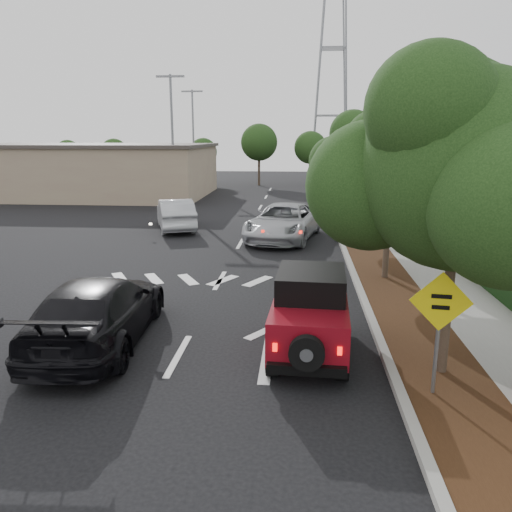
# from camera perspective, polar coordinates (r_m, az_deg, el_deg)

# --- Properties ---
(ground) EXTENTS (120.00, 120.00, 0.00)m
(ground) POSITION_cam_1_polar(r_m,az_deg,el_deg) (11.53, -8.87, -11.17)
(ground) COLOR black
(ground) RESTS_ON ground
(curb) EXTENTS (0.20, 70.00, 0.15)m
(curb) POSITION_cam_1_polar(r_m,az_deg,el_deg) (22.74, 9.78, 1.38)
(curb) COLOR #9E9B93
(curb) RESTS_ON ground
(planting_strip) EXTENTS (1.80, 70.00, 0.12)m
(planting_strip) POSITION_cam_1_polar(r_m,az_deg,el_deg) (22.85, 12.28, 1.29)
(planting_strip) COLOR black
(planting_strip) RESTS_ON ground
(sidewalk) EXTENTS (2.00, 70.00, 0.12)m
(sidewalk) POSITION_cam_1_polar(r_m,az_deg,el_deg) (23.18, 16.94, 1.18)
(sidewalk) COLOR gray
(sidewalk) RESTS_ON ground
(hedge) EXTENTS (0.80, 70.00, 0.80)m
(hedge) POSITION_cam_1_polar(r_m,az_deg,el_deg) (23.45, 20.34, 1.90)
(hedge) COLOR black
(hedge) RESTS_ON ground
(commercial_building) EXTENTS (22.00, 12.00, 4.00)m
(commercial_building) POSITION_cam_1_polar(r_m,az_deg,el_deg) (44.35, -20.21, 9.13)
(commercial_building) COLOR gray
(commercial_building) RESTS_ON ground
(transmission_tower) EXTENTS (7.00, 4.00, 28.00)m
(transmission_tower) POSITION_cam_1_polar(r_m,az_deg,el_deg) (58.45, 8.28, 8.71)
(transmission_tower) COLOR slate
(transmission_tower) RESTS_ON ground
(street_tree_near) EXTENTS (3.80, 3.80, 5.92)m
(street_tree_near) POSITION_cam_1_polar(r_m,az_deg,el_deg) (11.19, 20.34, -12.72)
(street_tree_near) COLOR black
(street_tree_near) RESTS_ON ground
(street_tree_mid) EXTENTS (3.20, 3.20, 5.32)m
(street_tree_mid) POSITION_cam_1_polar(r_m,az_deg,el_deg) (17.59, 14.47, -2.70)
(street_tree_mid) COLOR black
(street_tree_mid) RESTS_ON ground
(street_tree_far) EXTENTS (3.40, 3.40, 5.62)m
(street_tree_far) POSITION_cam_1_polar(r_m,az_deg,el_deg) (23.84, 11.97, 1.66)
(street_tree_far) COLOR black
(street_tree_far) RESTS_ON ground
(light_pole_a) EXTENTS (2.00, 0.22, 9.00)m
(light_pole_a) POSITION_cam_1_polar(r_m,az_deg,el_deg) (37.60, -9.24, 6.06)
(light_pole_a) COLOR slate
(light_pole_a) RESTS_ON ground
(light_pole_b) EXTENTS (2.00, 0.22, 9.00)m
(light_pole_b) POSITION_cam_1_polar(r_m,az_deg,el_deg) (49.44, -7.01, 7.89)
(light_pole_b) COLOR slate
(light_pole_b) RESTS_ON ground
(red_jeep) EXTENTS (1.81, 3.73, 1.88)m
(red_jeep) POSITION_cam_1_polar(r_m,az_deg,el_deg) (11.36, 6.23, -6.30)
(red_jeep) COLOR black
(red_jeep) RESTS_ON ground
(silver_suv_ahead) EXTENTS (3.94, 6.44, 1.67)m
(silver_suv_ahead) POSITION_cam_1_polar(r_m,az_deg,el_deg) (23.68, 3.17, 3.91)
(silver_suv_ahead) COLOR #AEB0B6
(silver_suv_ahead) RESTS_ON ground
(black_suv_oncoming) EXTENTS (2.56, 5.61, 1.59)m
(black_suv_oncoming) POSITION_cam_1_polar(r_m,az_deg,el_deg) (12.36, -17.59, -5.97)
(black_suv_oncoming) COLOR black
(black_suv_oncoming) RESTS_ON ground
(silver_sedan_oncoming) EXTENTS (3.20, 5.14, 1.60)m
(silver_sedan_oncoming) POSITION_cam_1_polar(r_m,az_deg,el_deg) (26.58, -9.18, 4.74)
(silver_sedan_oncoming) COLOR #B7B9BF
(silver_sedan_oncoming) RESTS_ON ground
(parked_suv) EXTENTS (4.14, 1.83, 1.39)m
(parked_suv) POSITION_cam_1_polar(r_m,az_deg,el_deg) (37.71, -14.12, 6.91)
(parked_suv) COLOR #ABAEB3
(parked_suv) RESTS_ON ground
(speed_hump_sign) EXTENTS (1.10, 0.16, 2.35)m
(speed_hump_sign) POSITION_cam_1_polar(r_m,az_deg,el_deg) (9.62, 20.23, -6.55)
(speed_hump_sign) COLOR slate
(speed_hump_sign) RESTS_ON ground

